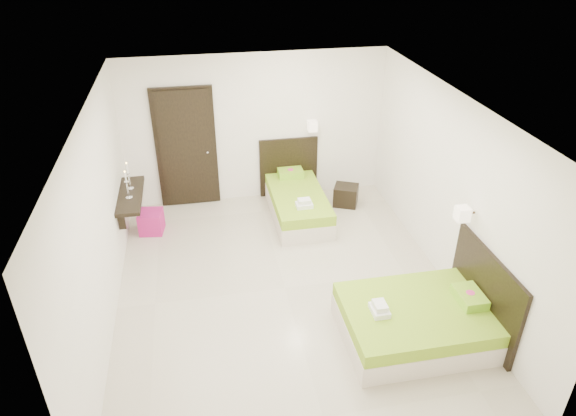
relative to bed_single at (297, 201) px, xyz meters
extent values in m
plane|color=beige|center=(-0.57, -1.95, -0.26)|extent=(5.50, 5.50, 0.00)
cube|color=beige|center=(0.00, -0.08, -0.12)|extent=(0.87, 1.75, 0.28)
cube|color=#74A71A|center=(0.00, -0.08, 0.10)|extent=(0.87, 1.73, 0.17)
cube|color=black|center=(0.00, 0.77, 0.28)|extent=(1.05, 0.05, 1.09)
cube|color=#89C824|center=(0.00, 0.58, 0.25)|extent=(0.44, 0.30, 0.12)
cylinder|color=#EC3783|center=(0.00, 0.58, 0.31)|extent=(0.10, 0.10, 0.00)
cube|color=white|center=(0.00, -0.56, 0.22)|extent=(0.26, 0.19, 0.07)
cube|color=white|center=(0.00, -0.56, 0.29)|extent=(0.20, 0.14, 0.07)
cube|color=beige|center=(0.39, 0.62, 1.09)|extent=(0.16, 0.16, 0.17)
cylinder|color=#2D2116|center=(0.39, 0.70, 1.09)|extent=(0.03, 0.16, 0.03)
cube|color=beige|center=(0.80, -3.17, -0.12)|extent=(1.74, 1.31, 0.28)
cube|color=#74A71A|center=(0.80, -3.17, 0.10)|extent=(1.73, 1.29, 0.17)
cube|color=black|center=(1.65, -3.17, 0.28)|extent=(0.05, 1.48, 1.09)
cube|color=#89C824|center=(1.46, -3.17, 0.25)|extent=(0.30, 0.44, 0.12)
cylinder|color=#EC3783|center=(1.46, -3.17, 0.31)|extent=(0.10, 0.10, 0.00)
cube|color=white|center=(0.32, -3.17, 0.22)|extent=(0.19, 0.26, 0.07)
cube|color=white|center=(0.32, -3.17, 0.29)|extent=(0.14, 0.20, 0.07)
cube|color=beige|center=(1.50, -2.62, 1.09)|extent=(0.16, 0.16, 0.17)
cylinder|color=#2D2116|center=(1.58, -2.62, 1.09)|extent=(0.16, 0.03, 0.03)
cube|color=black|center=(0.92, 0.18, -0.08)|extent=(0.52, 0.50, 0.36)
cube|color=#AB1666|center=(-2.43, -0.10, -0.08)|extent=(0.41, 0.41, 0.36)
cube|color=black|center=(-1.77, 0.76, 0.79)|extent=(1.02, 0.06, 2.14)
cube|color=black|center=(-1.77, 0.72, 0.79)|extent=(0.88, 0.04, 2.06)
cylinder|color=silver|center=(-1.42, 0.69, 0.74)|extent=(0.03, 0.10, 0.03)
cube|color=black|center=(-2.65, -0.35, 0.56)|extent=(0.35, 1.20, 0.06)
cube|color=black|center=(-2.76, -0.80, 0.41)|extent=(0.10, 0.04, 0.30)
cube|color=black|center=(-2.76, 0.10, 0.41)|extent=(0.10, 0.04, 0.30)
cylinder|color=silver|center=(-2.65, -0.50, 0.60)|extent=(0.10, 0.10, 0.02)
cylinder|color=silver|center=(-2.65, -0.50, 0.72)|extent=(0.02, 0.02, 0.22)
cone|color=silver|center=(-2.65, -0.50, 0.85)|extent=(0.07, 0.07, 0.04)
cylinder|color=white|center=(-2.65, -0.50, 0.94)|extent=(0.02, 0.02, 0.15)
sphere|color=#FFB23F|center=(-2.65, -0.50, 1.03)|extent=(0.02, 0.02, 0.02)
cylinder|color=silver|center=(-2.65, -0.20, 0.60)|extent=(0.10, 0.10, 0.02)
cylinder|color=silver|center=(-2.65, -0.20, 0.72)|extent=(0.02, 0.02, 0.22)
cone|color=silver|center=(-2.65, -0.20, 0.85)|extent=(0.07, 0.07, 0.04)
cylinder|color=white|center=(-2.65, -0.20, 0.94)|extent=(0.02, 0.02, 0.15)
sphere|color=#FFB23F|center=(-2.65, -0.20, 1.03)|extent=(0.02, 0.02, 0.02)
camera|label=1|loc=(-1.59, -7.48, 4.23)|focal=32.00mm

